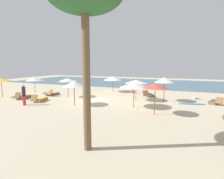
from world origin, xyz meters
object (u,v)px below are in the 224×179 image
(umbrella_4, at_px, (155,86))
(lounger_1, at_px, (40,100))
(lounger_2, at_px, (215,102))
(lounger_5, at_px, (149,95))
(person_1, at_px, (132,86))
(dog, at_px, (197,98))
(umbrella_3, at_px, (165,80))
(umbrella_7, at_px, (113,78))
(lounger_0, at_px, (23,97))
(umbrella_6, at_px, (136,82))
(umbrella_0, at_px, (34,79))
(umbrella_1, at_px, (1,80))
(umbrella_5, at_px, (74,84))
(umbrella_2, at_px, (134,85))
(umbrella_8, at_px, (68,80))
(lounger_4, at_px, (52,94))
(surfboard, at_px, (192,104))
(person_0, at_px, (24,95))

(umbrella_4, distance_m, lounger_1, 10.79)
(lounger_2, distance_m, lounger_5, 6.18)
(person_1, relative_size, dog, 2.55)
(umbrella_3, distance_m, lounger_2, 4.73)
(umbrella_7, relative_size, lounger_0, 1.35)
(lounger_1, height_order, lounger_5, lounger_5)
(umbrella_3, bearing_deg, umbrella_6, -166.33)
(umbrella_0, distance_m, lounger_1, 5.74)
(umbrella_1, distance_m, umbrella_7, 12.38)
(umbrella_4, xyz_separation_m, umbrella_5, (-6.81, 0.39, -0.18))
(umbrella_6, relative_size, lounger_2, 1.18)
(lounger_1, height_order, dog, lounger_1)
(lounger_2, height_order, dog, lounger_2)
(lounger_2, xyz_separation_m, person_1, (-8.42, 3.06, 0.73))
(umbrella_0, xyz_separation_m, person_1, (10.85, 4.45, -0.83))
(umbrella_2, height_order, lounger_5, umbrella_2)
(lounger_0, distance_m, lounger_1, 2.59)
(umbrella_6, distance_m, person_1, 4.64)
(umbrella_0, bearing_deg, umbrella_5, -24.42)
(umbrella_4, bearing_deg, umbrella_8, 160.67)
(lounger_4, bearing_deg, umbrella_7, 42.08)
(lounger_4, distance_m, surfboard, 14.48)
(umbrella_3, relative_size, umbrella_7, 0.99)
(umbrella_3, distance_m, person_0, 12.54)
(umbrella_1, xyz_separation_m, lounger_5, (14.64, 5.99, -1.65))
(umbrella_5, xyz_separation_m, dog, (9.86, 6.62, -1.66))
(lounger_5, bearing_deg, lounger_4, -162.42)
(umbrella_7, xyz_separation_m, umbrella_8, (-3.12, -5.09, 0.12))
(umbrella_3, xyz_separation_m, dog, (2.93, 2.17, -1.86))
(umbrella_8, bearing_deg, lounger_2, 8.36)
(umbrella_6, relative_size, dog, 3.05)
(umbrella_2, height_order, lounger_0, umbrella_2)
(umbrella_5, height_order, umbrella_7, umbrella_5)
(umbrella_5, distance_m, lounger_2, 12.43)
(umbrella_3, relative_size, umbrella_5, 1.09)
(umbrella_7, xyz_separation_m, lounger_0, (-6.72, -7.63, -1.55))
(umbrella_7, bearing_deg, person_1, 0.75)
(umbrella_5, bearing_deg, surfboard, 23.91)
(umbrella_7, distance_m, lounger_0, 10.28)
(umbrella_6, bearing_deg, lounger_2, 10.00)
(lounger_0, bearing_deg, umbrella_3, 16.76)
(umbrella_2, height_order, lounger_1, umbrella_2)
(umbrella_3, relative_size, umbrella_6, 1.08)
(umbrella_2, height_order, umbrella_3, umbrella_3)
(umbrella_6, height_order, lounger_0, umbrella_6)
(umbrella_0, bearing_deg, dog, 9.44)
(person_0, relative_size, person_1, 1.02)
(umbrella_7, bearing_deg, umbrella_8, -121.48)
(umbrella_2, xyz_separation_m, umbrella_4, (1.90, -1.51, 0.19))
(umbrella_7, distance_m, surfboard, 9.98)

